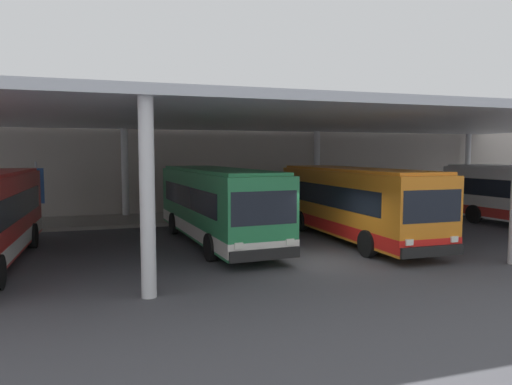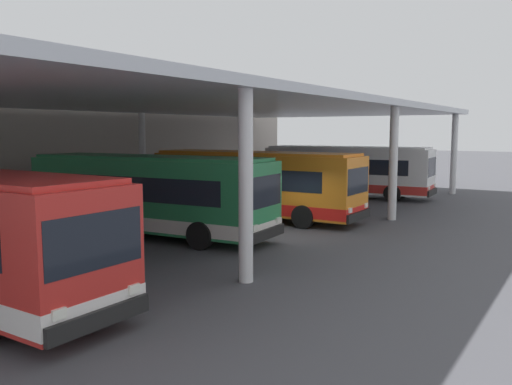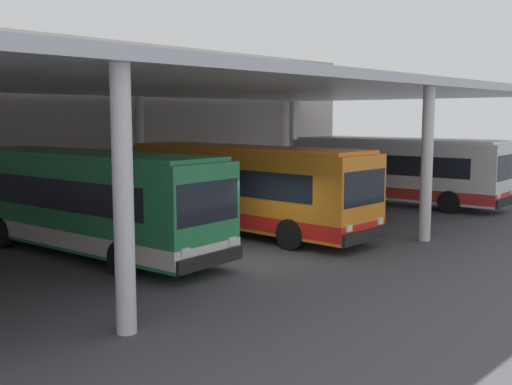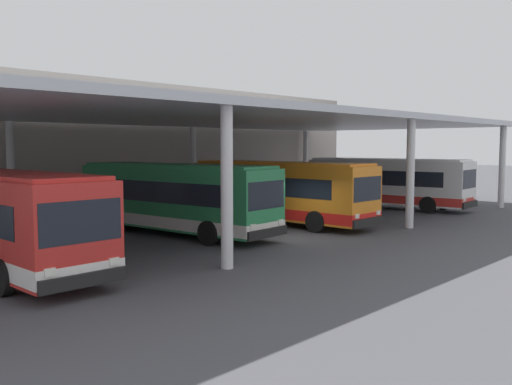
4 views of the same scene
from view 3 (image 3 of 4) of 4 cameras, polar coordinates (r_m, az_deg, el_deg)
name	(u,v)px [view 3 (image 3 of 4)]	position (r m, az deg, el deg)	size (l,w,h in m)	color
ground_plane	(249,260)	(18.44, -0.68, -6.25)	(200.00, 200.00, 0.00)	#47474C
platform_kerb	(49,214)	(27.70, -18.66, -1.93)	(42.00, 4.50, 0.18)	gray
station_building_facade	(9,121)	(30.28, -21.94, 6.16)	(48.00, 1.60, 8.06)	#ADA399
canopy_shelter	(134,86)	(22.11, -11.28, 9.69)	(40.00, 17.00, 5.55)	silver
bus_second_bay	(85,201)	(19.78, -15.57, -0.73)	(3.32, 10.69, 3.17)	#28844C
bus_middle_bay	(243,188)	(22.53, -1.18, 0.47)	(2.77, 10.55, 3.17)	orange
bus_far_bay	(395,170)	(30.58, 12.76, 2.05)	(3.26, 10.68, 3.17)	white
bench_waiting	(142,191)	(30.32, -10.56, 0.17)	(1.80, 0.45, 0.92)	#383D47
trash_bin	(201,184)	(32.52, -5.10, 0.75)	(0.52, 0.52, 0.98)	#33383D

